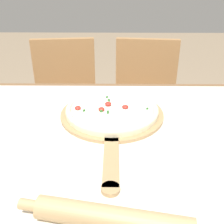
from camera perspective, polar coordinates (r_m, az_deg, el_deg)
name	(u,v)px	position (r m, az deg, el deg)	size (l,w,h in m)	color
dining_table	(98,160)	(1.01, -2.76, -9.76)	(1.49, 0.91, 0.77)	brown
towel_cloth	(98,135)	(0.95, -2.91, -4.75)	(1.41, 0.83, 0.00)	silver
pizza_peel	(112,117)	(1.04, 0.00, -1.01)	(0.39, 0.61, 0.01)	tan
pizza	(112,109)	(1.05, 0.01, 0.53)	(0.35, 0.35, 0.03)	beige
rolling_pin	(113,218)	(0.65, 0.20, -20.79)	(0.43, 0.12, 0.05)	tan
chair_left	(66,101)	(1.79, -9.31, 2.16)	(0.44, 0.44, 0.88)	#A37547
chair_right	(145,102)	(1.78, 6.65, 2.10)	(0.44, 0.44, 0.88)	#A37547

